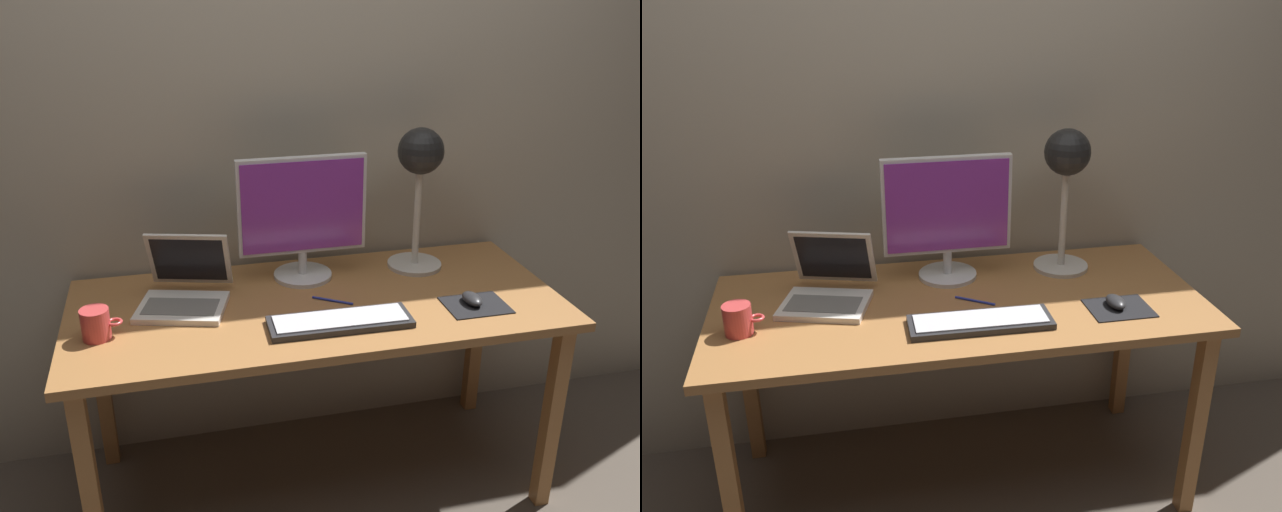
{
  "view_description": "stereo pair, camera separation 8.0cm",
  "coord_description": "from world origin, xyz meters",
  "views": [
    {
      "loc": [
        -0.45,
        -1.92,
        1.73
      ],
      "look_at": [
        -0.0,
        -0.05,
        0.92
      ],
      "focal_mm": 37.72,
      "sensor_mm": 36.0,
      "label": 1
    },
    {
      "loc": [
        -0.37,
        -1.93,
        1.73
      ],
      "look_at": [
        -0.0,
        -0.05,
        0.92
      ],
      "focal_mm": 37.72,
      "sensor_mm": 36.0,
      "label": 2
    }
  ],
  "objects": [
    {
      "name": "mouse",
      "position": [
        0.48,
        -0.14,
        0.76
      ],
      "size": [
        0.06,
        0.1,
        0.03
      ],
      "primitive_type": "ellipsoid",
      "color": "#28282B",
      "rests_on": "mousepad"
    },
    {
      "name": "desk",
      "position": [
        0.0,
        0.0,
        0.66
      ],
      "size": [
        1.6,
        0.7,
        0.74
      ],
      "color": "#A8703D",
      "rests_on": "ground"
    },
    {
      "name": "desk_lamp",
      "position": [
        0.41,
        0.19,
        1.11
      ],
      "size": [
        0.2,
        0.2,
        0.51
      ],
      "color": "beige",
      "rests_on": "desk"
    },
    {
      "name": "pen",
      "position": [
        0.05,
        -0.02,
        0.74
      ],
      "size": [
        0.12,
        0.09,
        0.01
      ],
      "primitive_type": "cylinder",
      "rotation": [
        0.0,
        1.57,
        -0.6
      ],
      "color": "#2633A5",
      "rests_on": "desk"
    },
    {
      "name": "laptop",
      "position": [
        -0.42,
        0.1,
        0.8
      ],
      "size": [
        0.34,
        0.35,
        0.22
      ],
      "color": "silver",
      "rests_on": "desk"
    },
    {
      "name": "coffee_mug",
      "position": [
        -0.68,
        -0.09,
        0.79
      ],
      "size": [
        0.12,
        0.08,
        0.09
      ],
      "color": "#CC3F3F",
      "rests_on": "desk"
    },
    {
      "name": "keyboard_main",
      "position": [
        0.03,
        -0.18,
        0.75
      ],
      "size": [
        0.44,
        0.15,
        0.03
      ],
      "color": "#28282B",
      "rests_on": "desk"
    },
    {
      "name": "mousepad",
      "position": [
        0.49,
        -0.15,
        0.74
      ],
      "size": [
        0.2,
        0.16,
        0.0
      ],
      "primitive_type": "cube",
      "color": "black",
      "rests_on": "desk"
    },
    {
      "name": "back_wall",
      "position": [
        0.0,
        0.4,
        1.3
      ],
      "size": [
        4.8,
        0.06,
        2.6
      ],
      "primitive_type": "cube",
      "color": "#B2A893",
      "rests_on": "ground"
    },
    {
      "name": "ground_plane",
      "position": [
        0.0,
        0.0,
        0.0
      ],
      "size": [
        4.8,
        4.8,
        0.0
      ],
      "primitive_type": "plane",
      "color": "brown",
      "rests_on": "ground"
    },
    {
      "name": "monitor",
      "position": [
        -0.01,
        0.19,
        0.97
      ],
      "size": [
        0.44,
        0.2,
        0.43
      ],
      "color": "silver",
      "rests_on": "desk"
    }
  ]
}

